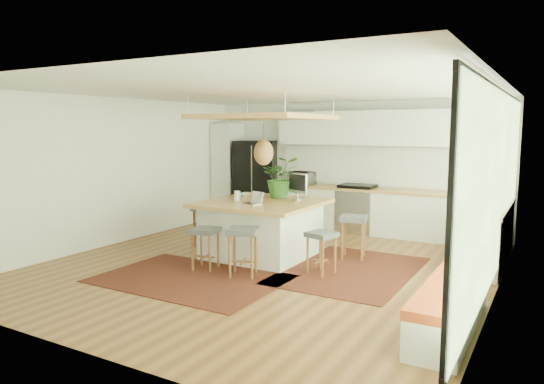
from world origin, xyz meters
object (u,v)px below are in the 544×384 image
Objects in this scene: stool_near_right at (243,252)px; monitor at (298,185)px; stool_left_side at (208,228)px; microwave at (303,177)px; island at (262,229)px; stool_near_left at (205,247)px; stool_right_back at (353,237)px; island_plant at (281,182)px; laptop at (252,197)px; fridge at (256,181)px; stool_right_front at (321,251)px.

stool_near_right is 1.80m from monitor.
microwave is (0.59, 2.65, 0.74)m from stool_left_side.
monitor is (0.44, 0.44, 0.72)m from island.
stool_near_left is at bearing 178.93° from stool_near_right.
island is 2.60× the size of stool_right_back.
island_plant is at bearing 84.94° from island.
stool_near_right is at bearing -72.33° from island.
microwave is (-0.93, 3.82, 0.74)m from stool_near_right.
microwave is at bearing 122.40° from laptop.
island is at bearing 74.22° from stool_near_left.
island is at bearing -67.84° from microwave.
fridge reaches higher than island_plant.
stool_right_front is (1.31, -0.50, -0.11)m from island.
stool_near_left is (-0.32, -1.14, -0.11)m from island.
stool_left_side is (-1.15, 0.01, -0.11)m from island.
laptop is (0.34, 0.80, 0.70)m from stool_near_left.
microwave is at bearing 133.43° from stool_right_back.
island is at bearing 159.28° from stool_right_front.
microwave reaches higher than stool_left_side.
island_plant is (-1.26, 1.05, 0.86)m from stool_right_front.
microwave is (-1.01, 2.22, -0.10)m from monitor.
stool_near_right is at bearing -145.08° from stool_right_front.
island_plant is (0.05, 0.55, 0.75)m from island.
fridge is at bearing 146.42° from stool_right_back.
stool_near_right is 1.13m from laptop.
microwave is 2.20m from island_plant.
stool_right_front is 1.85m from island_plant.
island is at bearing 114.51° from laptop.
stool_right_front is (1.63, 0.65, 0.00)m from stool_near_left.
stool_near_left is at bearing -105.78° from island.
laptop is (1.80, -3.04, 0.12)m from fridge.
monitor is at bearing 44.91° from island.
laptop is at bearing 113.15° from stool_near_right.
stool_near_left is 1.12m from laptop.
stool_left_side is 2.81m from microwave.
island_plant is at bearing 24.16° from stool_left_side.
laptop reaches higher than stool_near_left.
stool_left_side is at bearing 179.35° from island.
island_plant reaches higher than stool_right_front.
island is 2.92× the size of stool_right_front.
stool_right_back reaches higher than stool_right_front.
monitor is 0.41m from island_plant.
island_plant is (-1.34, -0.04, 0.86)m from stool_right_back.
stool_left_side reaches higher than stool_near_left.
laptop is (-1.38, -0.93, 0.70)m from stool_right_back.
fridge is 3.18m from monitor.
microwave is at bearing 103.74° from stool_near_right.
stool_right_back is 1.44× the size of monitor.
stool_near_right is at bearing -79.42° from island_plant.
monitor is (-0.87, 0.94, 0.83)m from stool_right_front.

